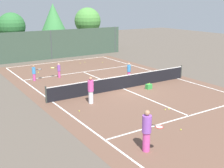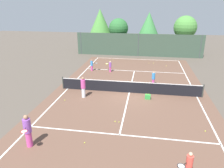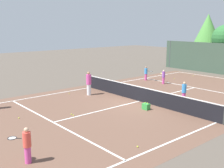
{
  "view_description": "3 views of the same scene",
  "coord_description": "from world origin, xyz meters",
  "px_view_note": "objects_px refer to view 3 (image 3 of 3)",
  "views": [
    {
      "loc": [
        -11.86,
        -16.86,
        6.1
      ],
      "look_at": [
        -1.39,
        -0.63,
        0.72
      ],
      "focal_mm": 46.86,
      "sensor_mm": 36.0,
      "label": 1
    },
    {
      "loc": [
        1.3,
        -16.91,
        7.05
      ],
      "look_at": [
        -1.24,
        -1.57,
        1.28
      ],
      "focal_mm": 34.47,
      "sensor_mm": 36.0,
      "label": 2
    },
    {
      "loc": [
        12.35,
        -12.9,
        4.87
      ],
      "look_at": [
        -1.12,
        -1.44,
        1.19
      ],
      "focal_mm": 44.4,
      "sensor_mm": 36.0,
      "label": 3
    }
  ],
  "objects_px": {
    "ball_crate": "(146,106)",
    "tennis_ball_2": "(69,93)",
    "player_3": "(184,92)",
    "player_4": "(163,77)",
    "tennis_ball_5": "(138,147)",
    "player_0": "(146,73)",
    "tennis_ball_12": "(73,115)",
    "player_1": "(27,145)",
    "player_5": "(89,83)",
    "tennis_ball_9": "(174,78)",
    "tennis_ball_0": "(167,106)",
    "tennis_ball_4": "(71,114)",
    "tennis_ball_7": "(193,76)",
    "tennis_ball_1": "(19,118)"
  },
  "relations": [
    {
      "from": "player_0",
      "to": "player_5",
      "type": "relative_size",
      "value": 0.74
    },
    {
      "from": "player_0",
      "to": "player_1",
      "type": "distance_m",
      "value": 17.0
    },
    {
      "from": "ball_crate",
      "to": "tennis_ball_2",
      "type": "bearing_deg",
      "value": -167.65
    },
    {
      "from": "tennis_ball_0",
      "to": "ball_crate",
      "type": "bearing_deg",
      "value": -105.62
    },
    {
      "from": "player_0",
      "to": "tennis_ball_4",
      "type": "relative_size",
      "value": 19.29
    },
    {
      "from": "tennis_ball_2",
      "to": "tennis_ball_7",
      "type": "relative_size",
      "value": 1.0
    },
    {
      "from": "player_5",
      "to": "tennis_ball_4",
      "type": "relative_size",
      "value": 25.97
    },
    {
      "from": "player_3",
      "to": "tennis_ball_4",
      "type": "relative_size",
      "value": 20.53
    },
    {
      "from": "player_4",
      "to": "tennis_ball_4",
      "type": "distance_m",
      "value": 10.93
    },
    {
      "from": "ball_crate",
      "to": "tennis_ball_1",
      "type": "bearing_deg",
      "value": -117.1
    },
    {
      "from": "tennis_ball_12",
      "to": "ball_crate",
      "type": "bearing_deg",
      "value": 66.09
    },
    {
      "from": "tennis_ball_4",
      "to": "player_5",
      "type": "bearing_deg",
      "value": 131.97
    },
    {
      "from": "tennis_ball_0",
      "to": "tennis_ball_4",
      "type": "relative_size",
      "value": 1.0
    },
    {
      "from": "player_1",
      "to": "tennis_ball_2",
      "type": "height_order",
      "value": "player_1"
    },
    {
      "from": "player_0",
      "to": "tennis_ball_2",
      "type": "height_order",
      "value": "player_0"
    },
    {
      "from": "player_3",
      "to": "player_4",
      "type": "distance_m",
      "value": 5.91
    },
    {
      "from": "tennis_ball_0",
      "to": "tennis_ball_9",
      "type": "xyz_separation_m",
      "value": [
        -5.49,
        7.93,
        0.0
      ]
    },
    {
      "from": "player_1",
      "to": "tennis_ball_7",
      "type": "relative_size",
      "value": 20.66
    },
    {
      "from": "player_0",
      "to": "tennis_ball_12",
      "type": "distance_m",
      "value": 11.71
    },
    {
      "from": "player_1",
      "to": "ball_crate",
      "type": "height_order",
      "value": "player_1"
    },
    {
      "from": "ball_crate",
      "to": "tennis_ball_5",
      "type": "xyz_separation_m",
      "value": [
        3.41,
        -4.19,
        -0.15
      ]
    },
    {
      "from": "player_5",
      "to": "tennis_ball_0",
      "type": "height_order",
      "value": "player_5"
    },
    {
      "from": "tennis_ball_12",
      "to": "player_5",
      "type": "bearing_deg",
      "value": 133.94
    },
    {
      "from": "player_5",
      "to": "player_0",
      "type": "bearing_deg",
      "value": 99.09
    },
    {
      "from": "tennis_ball_9",
      "to": "tennis_ball_2",
      "type": "bearing_deg",
      "value": -96.89
    },
    {
      "from": "player_1",
      "to": "player_5",
      "type": "bearing_deg",
      "value": 131.8
    },
    {
      "from": "tennis_ball_4",
      "to": "tennis_ball_7",
      "type": "bearing_deg",
      "value": 99.42
    },
    {
      "from": "tennis_ball_2",
      "to": "tennis_ball_5",
      "type": "height_order",
      "value": "same"
    },
    {
      "from": "tennis_ball_9",
      "to": "tennis_ball_12",
      "type": "bearing_deg",
      "value": -76.15
    },
    {
      "from": "player_3",
      "to": "tennis_ball_12",
      "type": "bearing_deg",
      "value": -107.38
    },
    {
      "from": "player_0",
      "to": "player_4",
      "type": "height_order",
      "value": "player_0"
    },
    {
      "from": "tennis_ball_0",
      "to": "player_0",
      "type": "bearing_deg",
      "value": 141.66
    },
    {
      "from": "player_3",
      "to": "tennis_ball_9",
      "type": "height_order",
      "value": "player_3"
    },
    {
      "from": "player_4",
      "to": "tennis_ball_4",
      "type": "xyz_separation_m",
      "value": [
        2.19,
        -10.69,
        -0.6
      ]
    },
    {
      "from": "player_4",
      "to": "player_5",
      "type": "height_order",
      "value": "player_5"
    },
    {
      "from": "tennis_ball_0",
      "to": "tennis_ball_12",
      "type": "bearing_deg",
      "value": -111.73
    },
    {
      "from": "player_0",
      "to": "tennis_ball_12",
      "type": "bearing_deg",
      "value": -67.28
    },
    {
      "from": "player_3",
      "to": "tennis_ball_12",
      "type": "distance_m",
      "value": 7.47
    },
    {
      "from": "player_5",
      "to": "tennis_ball_12",
      "type": "relative_size",
      "value": 25.97
    },
    {
      "from": "ball_crate",
      "to": "tennis_ball_12",
      "type": "height_order",
      "value": "ball_crate"
    },
    {
      "from": "player_4",
      "to": "player_5",
      "type": "relative_size",
      "value": 0.71
    },
    {
      "from": "tennis_ball_4",
      "to": "tennis_ball_12",
      "type": "xyz_separation_m",
      "value": [
        0.25,
        -0.03,
        0.0
      ]
    },
    {
      "from": "player_0",
      "to": "player_1",
      "type": "relative_size",
      "value": 0.93
    },
    {
      "from": "player_4",
      "to": "tennis_ball_5",
      "type": "relative_size",
      "value": 18.33
    },
    {
      "from": "player_5",
      "to": "tennis_ball_1",
      "type": "xyz_separation_m",
      "value": [
        1.81,
        -5.95,
        -0.84
      ]
    },
    {
      "from": "tennis_ball_2",
      "to": "tennis_ball_7",
      "type": "xyz_separation_m",
      "value": [
        1.72,
        13.37,
        0.0
      ]
    },
    {
      "from": "ball_crate",
      "to": "tennis_ball_5",
      "type": "height_order",
      "value": "ball_crate"
    },
    {
      "from": "player_4",
      "to": "tennis_ball_9",
      "type": "height_order",
      "value": "player_4"
    },
    {
      "from": "tennis_ball_5",
      "to": "tennis_ball_9",
      "type": "distance_m",
      "value": 16.04
    },
    {
      "from": "tennis_ball_5",
      "to": "tennis_ball_4",
      "type": "bearing_deg",
      "value": 177.5
    }
  ]
}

